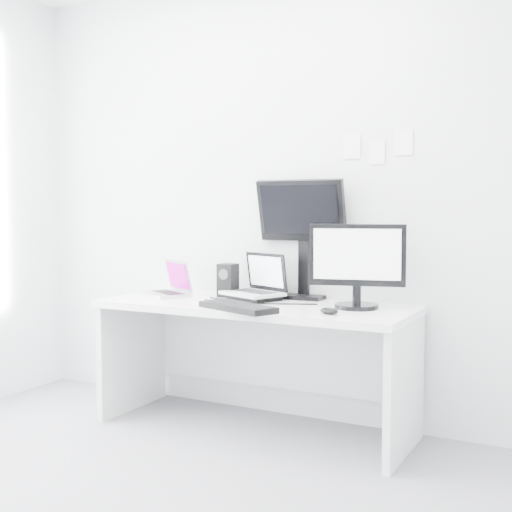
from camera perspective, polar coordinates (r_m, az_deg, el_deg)
name	(u,v)px	position (r m, az deg, el deg)	size (l,w,h in m)	color
back_wall	(281,195)	(4.09, 2.17, 5.23)	(3.60, 3.60, 0.00)	silver
desk	(255,366)	(3.88, -0.13, -9.36)	(1.80, 0.70, 0.73)	white
macbook	(166,277)	(4.16, -7.69, -1.80)	(0.30, 0.23, 0.23)	#BAB9BE
speaker	(228,280)	(4.07, -2.40, -2.08)	(0.10, 0.10, 0.20)	black
dell_laptop	(252,276)	(3.94, -0.32, -1.71)	(0.34, 0.26, 0.28)	silver
rear_monitor	(302,238)	(3.99, 3.97, 1.56)	(0.53, 0.19, 0.73)	black
samsung_monitor	(357,265)	(3.63, 8.57, -0.73)	(0.51, 0.24, 0.47)	black
keyboard	(238,307)	(3.55, -1.56, -4.36)	(0.47, 0.17, 0.03)	black
mouse	(329,311)	(3.43, 6.23, -4.66)	(0.11, 0.07, 0.04)	black
wall_note_0	(352,147)	(3.93, 8.15, 9.19)	(0.10, 0.00, 0.14)	white
wall_note_1	(377,153)	(3.88, 10.26, 8.64)	(0.09, 0.00, 0.13)	white
wall_note_2	(404,142)	(3.84, 12.44, 9.41)	(0.10, 0.00, 0.14)	white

